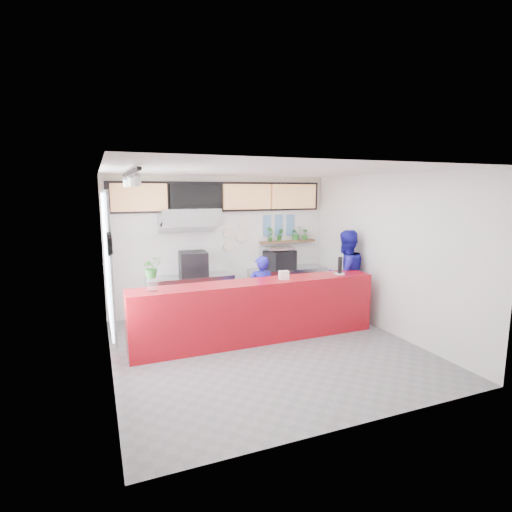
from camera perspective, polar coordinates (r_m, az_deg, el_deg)
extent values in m
plane|color=slate|center=(7.07, 1.42, -13.01)|extent=(5.00, 5.00, 0.00)
plane|color=silver|center=(6.54, 1.52, 12.07)|extent=(5.00, 5.00, 0.00)
plane|color=white|center=(8.97, -4.92, 1.70)|extent=(5.00, 0.00, 5.00)
plane|color=white|center=(6.11, -20.59, -2.48)|extent=(0.00, 5.00, 5.00)
plane|color=white|center=(7.97, 18.19, 0.30)|extent=(0.00, 5.00, 5.00)
cube|color=#A00B16|center=(7.23, 0.16, -7.86)|extent=(4.50, 0.60, 1.10)
cube|color=beige|center=(8.88, -5.00, 8.74)|extent=(5.00, 0.02, 0.80)
cube|color=#B2B5BA|center=(8.69, -9.31, -5.71)|extent=(1.80, 0.60, 0.90)
cube|color=black|center=(8.55, -8.95, -1.10)|extent=(0.62, 0.62, 0.51)
cube|color=#B2B5BA|center=(8.36, -9.54, 5.53)|extent=(1.20, 0.70, 0.35)
cube|color=#B2B5BA|center=(8.37, -9.50, 4.16)|extent=(1.20, 0.69, 0.31)
cube|color=#B2B5BA|center=(9.44, 4.48, -4.40)|extent=(1.80, 0.60, 0.90)
cube|color=black|center=(9.21, 3.41, -0.53)|extent=(0.76, 0.64, 0.42)
cube|color=silver|center=(9.17, 3.42, 1.12)|extent=(0.65, 0.49, 0.06)
cube|color=brown|center=(9.47, 4.56, 2.11)|extent=(1.40, 0.18, 0.04)
cube|color=tan|center=(8.42, -16.34, 8.03)|extent=(1.10, 0.10, 0.55)
cube|color=black|center=(8.61, -8.57, 8.33)|extent=(1.10, 0.10, 0.55)
cube|color=tan|center=(8.96, -1.26, 8.46)|extent=(1.10, 0.10, 0.55)
cube|color=tan|center=(9.43, 5.41, 8.47)|extent=(1.10, 0.10, 0.55)
cube|color=black|center=(8.85, -4.94, 8.42)|extent=(4.80, 0.04, 0.65)
cube|color=silver|center=(6.37, -20.50, -0.18)|extent=(0.04, 2.20, 1.90)
cube|color=#B2B5BA|center=(6.37, -20.32, -0.17)|extent=(0.03, 2.30, 2.00)
cylinder|color=black|center=(5.14, -20.19, 1.62)|extent=(0.05, 0.30, 0.30)
cylinder|color=white|center=(5.14, -19.86, 1.64)|extent=(0.02, 0.26, 0.26)
cube|color=black|center=(6.02, -17.51, 11.31)|extent=(0.05, 2.40, 0.04)
cylinder|color=silver|center=(8.95, -3.97, 3.31)|extent=(0.24, 0.03, 0.24)
cylinder|color=silver|center=(9.06, -2.15, 2.76)|extent=(0.24, 0.03, 0.24)
cylinder|color=silver|center=(8.99, -3.95, 1.41)|extent=(0.24, 0.03, 0.24)
cylinder|color=silver|center=(9.05, -1.87, 4.35)|extent=(0.24, 0.03, 0.24)
cube|color=#598CBF|center=(9.28, 1.60, 5.09)|extent=(0.20, 0.02, 0.25)
cube|color=#598CBF|center=(9.40, 3.29, 5.14)|extent=(0.20, 0.02, 0.25)
cube|color=#598CBF|center=(9.53, 4.92, 5.17)|extent=(0.20, 0.02, 0.25)
cube|color=#598CBF|center=(9.30, 1.60, 3.55)|extent=(0.20, 0.02, 0.25)
cube|color=#598CBF|center=(9.42, 3.27, 3.62)|extent=(0.20, 0.02, 0.25)
cube|color=#598CBF|center=(9.55, 4.90, 3.68)|extent=(0.20, 0.02, 0.25)
imported|color=#191594|center=(7.78, 0.72, -5.26)|extent=(0.57, 0.41, 1.45)
imported|color=#191594|center=(8.54, 12.64, -2.68)|extent=(0.98, 0.79, 1.89)
imported|color=#286B25|center=(9.25, 2.03, 3.16)|extent=(0.21, 0.18, 0.34)
imported|color=#286B25|center=(9.36, 3.44, 3.04)|extent=(0.19, 0.17, 0.29)
imported|color=#286B25|center=(9.54, 5.72, 3.24)|extent=(0.33, 0.30, 0.32)
imported|color=#286B25|center=(9.66, 7.00, 3.10)|extent=(0.16, 0.15, 0.26)
cylinder|color=white|center=(6.57, -14.59, -4.00)|extent=(0.21, 0.21, 0.21)
imported|color=#286B25|center=(6.51, -14.69, -1.59)|extent=(0.37, 0.35, 0.34)
cube|color=white|center=(7.24, 3.98, -2.73)|extent=(0.18, 0.13, 0.15)
cylinder|color=white|center=(7.84, 11.86, -2.49)|extent=(0.23, 0.23, 0.01)
cylinder|color=black|center=(7.81, 11.90, -1.29)|extent=(0.10, 0.10, 0.32)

